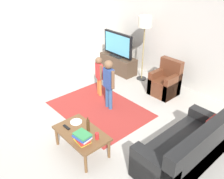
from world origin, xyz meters
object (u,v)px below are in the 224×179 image
at_px(couch, 188,151).
at_px(tv_remote, 67,127).
at_px(coffee_table, 81,134).
at_px(tv, 118,45).
at_px(book_stack, 83,138).
at_px(plate, 76,122).
at_px(floor_lamp, 145,25).
at_px(tv_stand, 118,64).
at_px(child_near_tv, 99,73).
at_px(soda_can, 97,136).
at_px(bottle, 88,125).
at_px(child_center, 109,80).
at_px(armchair, 166,83).

bearing_deg(couch, tv_remote, -143.95).
bearing_deg(coffee_table, tv, 126.60).
height_order(book_stack, plate, book_stack).
relative_size(floor_lamp, plate, 8.09).
bearing_deg(tv_stand, child_near_tv, -61.20).
height_order(floor_lamp, plate, floor_lamp).
bearing_deg(soda_can, plate, 180.00).
bearing_deg(tv_remote, book_stack, -2.27).
distance_m(tv, coffee_table, 3.56).
bearing_deg(soda_can, bottle, 175.76).
xyz_separation_m(tv, child_near_tv, (0.73, -1.30, -0.24)).
distance_m(child_near_tv, plate, 1.79).
distance_m(tv_stand, tv_remote, 3.49).
relative_size(child_center, soda_can, 9.88).
height_order(bottle, tv_remote, bottle).
distance_m(tv_remote, plate, 0.22).
distance_m(tv, floor_lamp, 1.10).
xyz_separation_m(couch, soda_can, (-1.12, -1.03, 0.19)).
height_order(child_center, bottle, child_center).
bearing_deg(tv, couch, -25.66).
xyz_separation_m(armchair, child_near_tv, (-1.08, -1.29, 0.31)).
bearing_deg(coffee_table, couch, 38.17).
height_order(child_near_tv, book_stack, child_near_tv).
distance_m(tv, soda_can, 3.67).
distance_m(bottle, tv_remote, 0.42).
bearing_deg(child_near_tv, tv_remote, -56.41).
relative_size(armchair, child_near_tv, 0.89).
bearing_deg(book_stack, child_near_tv, 134.06).
height_order(child_center, book_stack, child_center).
distance_m(child_near_tv, child_center, 0.67).
relative_size(book_stack, plate, 1.32).
relative_size(couch, tv_remote, 10.59).
bearing_deg(bottle, plate, -176.73).
height_order(book_stack, bottle, bottle).
bearing_deg(armchair, plate, -90.13).
xyz_separation_m(tv, couch, (3.54, -1.70, -0.56)).
distance_m(tv_stand, floor_lamp, 1.55).
distance_m(child_near_tv, book_stack, 2.30).
distance_m(tv, plate, 3.30).
distance_m(tv, book_stack, 3.78).
bearing_deg(soda_can, couch, 42.67).
distance_m(floor_lamp, child_center, 1.96).
xyz_separation_m(armchair, bottle, (0.34, -2.69, 0.24)).
height_order(floor_lamp, tv_remote, floor_lamp).
relative_size(tv_stand, plate, 5.45).
bearing_deg(tv, soda_can, -48.43).
bearing_deg(book_stack, floor_lamp, 115.54).
bearing_deg(bottle, soda_can, -4.24).
bearing_deg(couch, soda_can, -137.33).
distance_m(child_near_tv, bottle, 2.00).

